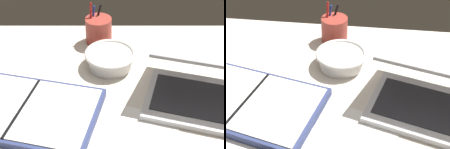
{
  "view_description": "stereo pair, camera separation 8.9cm",
  "coord_description": "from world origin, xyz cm",
  "views": [
    {
      "loc": [
        3.61,
        -59.61,
        64.59
      ],
      "look_at": [
        3.68,
        9.95,
        9.0
      ],
      "focal_mm": 50.0,
      "sensor_mm": 36.0,
      "label": 1
    },
    {
      "loc": [
        12.49,
        -59.05,
        64.59
      ],
      "look_at": [
        3.68,
        9.95,
        9.0
      ],
      "focal_mm": 50.0,
      "sensor_mm": 36.0,
      "label": 2
    }
  ],
  "objects": [
    {
      "name": "pen_cup",
      "position": [
        -1.29,
        38.48,
        6.78
      ],
      "size": [
        9.51,
        9.51,
        14.82
      ],
      "color": "#9E382D",
      "rests_on": "desk_top"
    },
    {
      "name": "planner",
      "position": [
        -20.8,
        1.27,
        3.38
      ],
      "size": [
        45.53,
        33.39,
        2.95
      ],
      "rotation": [
        0.0,
        0.0,
        -0.22
      ],
      "color": "navy",
      "rests_on": "desk_top"
    },
    {
      "name": "bowl",
      "position": [
        3.06,
        23.44,
        5.05
      ],
      "size": [
        16.92,
        16.92,
        5.44
      ],
      "color": "silver",
      "rests_on": "desk_top"
    },
    {
      "name": "laptop",
      "position": [
        29.44,
        7.38,
        6.85
      ],
      "size": [
        37.14,
        35.5,
        16.66
      ],
      "rotation": [
        0.0,
        0.0,
        -0.28
      ],
      "color": "#B7B7BC",
      "rests_on": "desk_top"
    },
    {
      "name": "desk_top",
      "position": [
        0.0,
        0.0,
        1.0
      ],
      "size": [
        140.0,
        100.0,
        2.0
      ],
      "primitive_type": "cube",
      "color": "beige",
      "rests_on": "ground"
    }
  ]
}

